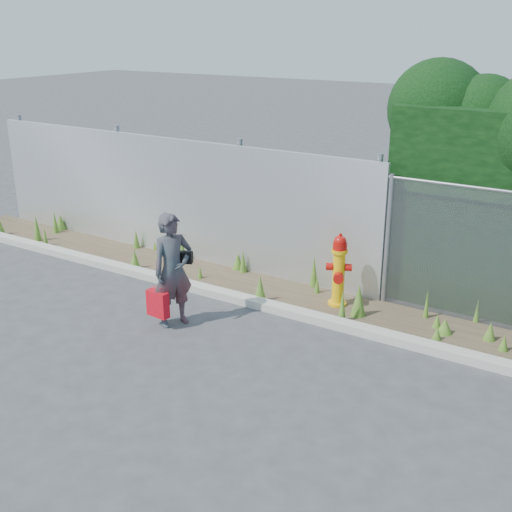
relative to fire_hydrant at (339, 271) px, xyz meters
name	(u,v)px	position (x,y,z in m)	size (l,w,h in m)	color
ground	(218,365)	(-0.50, -2.49, -0.57)	(80.00, 80.00, 0.00)	#3E3E41
curb	(287,311)	(-0.50, -0.69, -0.51)	(16.00, 0.22, 0.12)	#B0AC9F
weed_strip	(265,283)	(-1.27, -0.06, -0.45)	(16.00, 1.27, 0.54)	#4C3D2B
corrugated_fence	(167,197)	(-3.75, 0.52, 0.54)	(8.50, 0.21, 2.30)	silver
fire_hydrant	(339,271)	(0.00, 0.00, 0.00)	(0.39, 0.35, 1.17)	#F5B70C
woman	(173,270)	(-1.73, -1.82, 0.26)	(0.61, 0.40, 1.66)	#0F5D63
red_tote_bag	(158,304)	(-1.86, -2.03, -0.20)	(0.35, 0.13, 0.45)	red
black_shoulder_bag	(185,257)	(-1.64, -1.65, 0.42)	(0.23, 0.09, 0.17)	black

